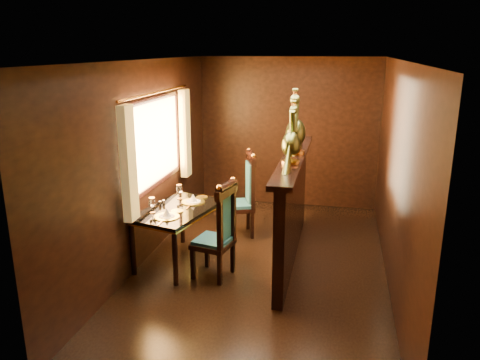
{
  "coord_description": "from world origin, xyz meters",
  "views": [
    {
      "loc": [
        0.86,
        -5.29,
        2.64
      ],
      "look_at": [
        -0.34,
        0.27,
        1.02
      ],
      "focal_mm": 35.0,
      "sensor_mm": 36.0,
      "label": 1
    }
  ],
  "objects": [
    {
      "name": "peacock_right",
      "position": [
        0.33,
        0.42,
        1.77
      ],
      "size": [
        0.26,
        0.69,
        0.82
      ],
      "primitive_type": null,
      "color": "#184A2A",
      "rests_on": "partition"
    },
    {
      "name": "ground",
      "position": [
        0.0,
        0.0,
        0.0
      ],
      "size": [
        5.0,
        5.0,
        0.0
      ],
      "primitive_type": "plane",
      "color": "black",
      "rests_on": "ground"
    },
    {
      "name": "dining_table",
      "position": [
        -1.05,
        -0.11,
        0.65
      ],
      "size": [
        1.01,
        1.36,
        0.92
      ],
      "rotation": [
        0.0,
        0.0,
        -0.24
      ],
      "color": "black",
      "rests_on": "ground"
    },
    {
      "name": "chair_right",
      "position": [
        -0.41,
        0.97,
        0.65
      ],
      "size": [
        0.58,
        0.6,
        1.25
      ],
      "rotation": [
        0.0,
        0.0,
        0.36
      ],
      "color": "black",
      "rests_on": "ground"
    },
    {
      "name": "partition",
      "position": [
        0.32,
        0.3,
        0.71
      ],
      "size": [
        0.26,
        2.7,
        1.36
      ],
      "color": "black",
      "rests_on": "ground"
    },
    {
      "name": "peacock_left",
      "position": [
        0.33,
        -0.1,
        1.71
      ],
      "size": [
        0.22,
        0.59,
        0.7
      ],
      "primitive_type": null,
      "color": "#184A2A",
      "rests_on": "partition"
    },
    {
      "name": "room_shell",
      "position": [
        -0.09,
        0.02,
        1.58
      ],
      "size": [
        3.04,
        5.04,
        2.52
      ],
      "color": "black",
      "rests_on": "ground"
    },
    {
      "name": "chair_left",
      "position": [
        -0.42,
        -0.41,
        0.63
      ],
      "size": [
        0.51,
        0.53,
        1.2
      ],
      "rotation": [
        0.0,
        0.0,
        -0.21
      ],
      "color": "black",
      "rests_on": "ground"
    }
  ]
}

